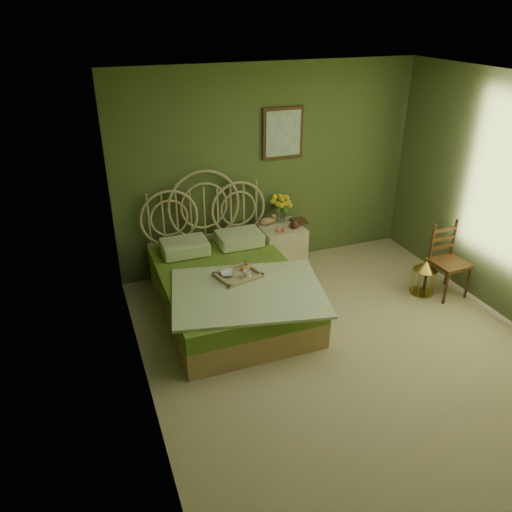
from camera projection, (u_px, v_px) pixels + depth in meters
name	position (u px, v px, depth m)	size (l,w,h in m)	color
floor	(349.00, 354.00, 5.10)	(4.50, 4.50, 0.00)	#C7B78F
ceiling	(377.00, 89.00, 3.92)	(4.50, 4.50, 0.00)	silver
wall_back	(269.00, 169.00, 6.38)	(4.00, 4.00, 0.00)	#4C5A2F
wall_left	(138.00, 277.00, 3.88)	(4.50, 4.50, 0.00)	#4C5A2F
wall_art	(283.00, 133.00, 6.21)	(0.54, 0.04, 0.64)	#3D1D10
bed	(229.00, 287.00, 5.69)	(1.78, 2.25, 1.39)	tan
nightstand	(281.00, 242.00, 6.62)	(0.55, 0.55, 1.03)	beige
chair	(447.00, 255.00, 5.99)	(0.42, 0.42, 0.89)	#3D1D10
birdcage	(424.00, 278.00, 6.07)	(0.29, 0.29, 0.43)	#B18D38
book_lower	(293.00, 223.00, 6.57)	(0.17, 0.22, 0.02)	#381E0F
book_upper	(293.00, 222.00, 6.56)	(0.18, 0.24, 0.02)	#472819
cereal_bowl	(228.00, 274.00, 5.45)	(0.16, 0.16, 0.04)	white
coffee_cup	(247.00, 274.00, 5.41)	(0.08, 0.08, 0.08)	white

